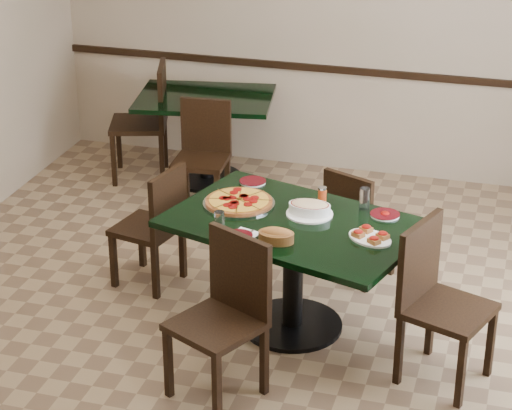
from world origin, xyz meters
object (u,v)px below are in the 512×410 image
(back_chair_near, at_px, (203,149))
(chair_near, at_px, (227,307))
(main_table, at_px, (293,248))
(lasagna_casserole, at_px, (310,208))
(bread_basket, at_px, (276,235))
(chair_right, at_px, (435,293))
(chair_left, at_px, (156,221))
(chair_far, at_px, (355,220))
(bruschetta_platter, at_px, (370,236))
(back_table, at_px, (206,122))
(pepperoni_pizza, at_px, (239,202))
(back_chair_left, at_px, (149,115))

(back_chair_near, bearing_deg, chair_near, -72.32)
(main_table, height_order, lasagna_casserole, lasagna_casserole)
(bread_basket, bearing_deg, chair_right, -0.78)
(chair_near, height_order, chair_left, chair_near)
(chair_far, height_order, bruschetta_platter, chair_far)
(back_chair_near, bearing_deg, back_table, 102.44)
(lasagna_casserole, bearing_deg, chair_right, -25.57)
(chair_far, bearing_deg, main_table, 95.00)
(chair_left, bearing_deg, pepperoni_pizza, 89.30)
(main_table, xyz_separation_m, pepperoni_pizza, (-0.40, 0.15, 0.20))
(bread_basket, relative_size, bruschetta_platter, 0.62)
(back_chair_near, relative_size, bread_basket, 4.03)
(chair_near, height_order, chair_right, chair_right)
(back_chair_near, height_order, bruschetta_platter, back_chair_near)
(back_table, relative_size, back_chair_near, 1.41)
(chair_right, xyz_separation_m, bread_basket, (-0.94, -0.01, 0.25))
(chair_left, bearing_deg, back_table, -159.30)
(bread_basket, bearing_deg, chair_left, 147.70)
(chair_right, height_order, bruschetta_platter, chair_right)
(chair_far, height_order, back_chair_near, back_chair_near)
(chair_right, distance_m, chair_left, 2.02)
(pepperoni_pizza, bearing_deg, back_chair_near, 117.04)
(back_table, distance_m, chair_right, 3.27)
(back_chair_near, distance_m, bread_basket, 2.24)
(lasagna_casserole, relative_size, bruschetta_platter, 0.84)
(back_chair_left, bearing_deg, bread_basket, 19.33)
(bruschetta_platter, bearing_deg, chair_far, 137.64)
(pepperoni_pizza, bearing_deg, chair_far, 42.09)
(chair_far, distance_m, lasagna_casserole, 0.72)
(chair_far, relative_size, bread_basket, 3.79)
(main_table, bearing_deg, pepperoni_pizza, 176.36)
(pepperoni_pizza, height_order, bruschetta_platter, bruschetta_platter)
(pepperoni_pizza, bearing_deg, back_table, 114.52)
(bread_basket, xyz_separation_m, bruschetta_platter, (0.52, 0.18, -0.02))
(back_chair_near, bearing_deg, chair_right, -47.05)
(back_table, distance_m, pepperoni_pizza, 2.20)
(bread_basket, bearing_deg, back_table, 115.93)
(bruschetta_platter, bearing_deg, chair_right, 9.80)
(main_table, distance_m, back_table, 2.50)
(main_table, bearing_deg, chair_near, -87.82)
(back_chair_left, relative_size, pepperoni_pizza, 2.17)
(main_table, distance_m, back_chair_near, 1.99)
(chair_left, bearing_deg, main_table, 86.35)
(chair_near, xyz_separation_m, lasagna_casserole, (0.26, 0.87, 0.26))
(back_table, height_order, chair_far, chair_far)
(pepperoni_pizza, bearing_deg, bruschetta_platter, -16.48)
(chair_left, height_order, back_chair_left, back_chair_left)
(main_table, bearing_deg, back_chair_left, 147.41)
(chair_near, bearing_deg, chair_left, 154.67)
(main_table, bearing_deg, bruschetta_platter, 3.32)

